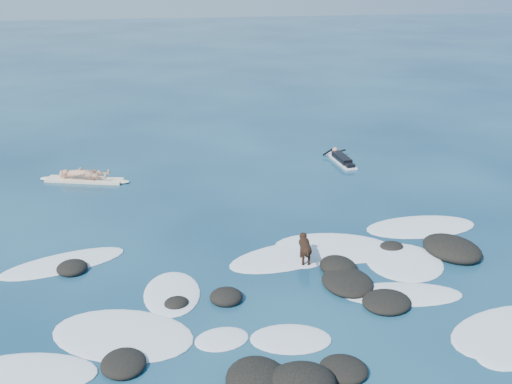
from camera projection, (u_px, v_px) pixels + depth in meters
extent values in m
plane|color=#0A2642|center=(266.00, 279.00, 15.15)|extent=(160.00, 160.00, 0.00)
ellipsoid|color=black|center=(338.00, 267.00, 15.58)|extent=(1.22, 1.33, 0.43)
ellipsoid|color=black|center=(259.00, 382.00, 11.24)|extent=(1.59, 1.77, 0.54)
ellipsoid|color=black|center=(123.00, 363.00, 11.85)|extent=(1.15, 1.20, 0.32)
ellipsoid|color=black|center=(72.00, 268.00, 15.56)|extent=(1.07, 1.08, 0.34)
ellipsoid|color=black|center=(452.00, 249.00, 16.49)|extent=(2.03, 2.23, 0.56)
ellipsoid|color=black|center=(226.00, 297.00, 14.19)|extent=(0.97, 0.93, 0.37)
ellipsoid|color=black|center=(343.00, 369.00, 11.68)|extent=(1.31, 1.27, 0.31)
ellipsoid|color=black|center=(347.00, 282.00, 14.87)|extent=(1.43, 1.65, 0.35)
ellipsoid|color=black|center=(392.00, 246.00, 16.80)|extent=(0.71, 0.59, 0.23)
ellipsoid|color=black|center=(176.00, 303.00, 13.98)|extent=(0.69, 0.63, 0.26)
ellipsoid|color=black|center=(387.00, 302.00, 13.99)|extent=(1.45, 1.35, 0.34)
ellipsoid|color=white|center=(63.00, 263.00, 15.95)|extent=(3.67, 2.27, 0.12)
ellipsoid|color=white|center=(402.00, 294.00, 14.46)|extent=(3.27, 1.68, 0.12)
ellipsoid|color=white|center=(291.00, 256.00, 16.36)|extent=(4.04, 2.44, 0.12)
ellipsoid|color=white|center=(172.00, 293.00, 14.50)|extent=(1.50, 2.24, 0.12)
ellipsoid|color=white|center=(222.00, 339.00, 12.73)|extent=(1.34, 1.05, 0.12)
ellipsoid|color=white|center=(504.00, 354.00, 12.24)|extent=(1.71, 1.47, 0.12)
ellipsoid|color=white|center=(29.00, 373.00, 11.68)|extent=(3.05, 1.84, 0.12)
ellipsoid|color=white|center=(123.00, 335.00, 12.88)|extent=(3.82, 3.08, 0.12)
ellipsoid|color=white|center=(404.00, 262.00, 16.03)|extent=(2.77, 2.86, 0.12)
ellipsoid|color=white|center=(421.00, 227.00, 18.17)|extent=(3.68, 1.71, 0.12)
ellipsoid|color=white|center=(119.00, 326.00, 13.17)|extent=(1.79, 1.26, 0.12)
ellipsoid|color=white|center=(335.00, 248.00, 16.82)|extent=(3.93, 2.75, 0.12)
ellipsoid|color=white|center=(291.00, 339.00, 12.73)|extent=(2.00, 1.43, 0.12)
ellipsoid|color=white|center=(304.00, 261.00, 16.09)|extent=(1.10, 0.90, 0.12)
cube|color=#FEEECB|center=(85.00, 180.00, 21.97)|extent=(3.03, 1.43, 0.10)
ellipsoid|color=#FEEECB|center=(122.00, 182.00, 21.82)|extent=(0.67, 0.49, 0.11)
ellipsoid|color=#FEEECB|center=(48.00, 179.00, 22.12)|extent=(0.67, 0.49, 0.11)
imported|color=tan|center=(82.00, 155.00, 21.59)|extent=(0.64, 0.81, 1.93)
cube|color=white|center=(342.00, 161.00, 24.08)|extent=(0.67, 2.21, 0.08)
ellipsoid|color=white|center=(332.00, 154.00, 25.06)|extent=(0.30, 0.49, 0.08)
cube|color=black|center=(342.00, 158.00, 24.02)|extent=(0.50, 1.37, 0.22)
sphere|color=tan|center=(335.00, 150.00, 24.67)|extent=(0.25, 0.25, 0.23)
cylinder|color=black|center=(328.00, 152.00, 24.79)|extent=(0.53, 0.33, 0.25)
cylinder|color=black|center=(340.00, 151.00, 24.92)|extent=(0.55, 0.26, 0.25)
cube|color=black|center=(349.00, 164.00, 23.37)|extent=(0.38, 0.57, 0.14)
cylinder|color=black|center=(305.00, 247.00, 15.81)|extent=(0.35, 0.63, 0.29)
sphere|color=black|center=(304.00, 242.00, 16.06)|extent=(0.34, 0.34, 0.30)
sphere|color=black|center=(307.00, 251.00, 15.56)|extent=(0.30, 0.30, 0.27)
sphere|color=black|center=(303.00, 236.00, 16.19)|extent=(0.24, 0.24, 0.22)
cone|color=black|center=(302.00, 235.00, 16.31)|extent=(0.13, 0.15, 0.11)
cone|color=black|center=(301.00, 234.00, 16.14)|extent=(0.11, 0.08, 0.11)
cone|color=black|center=(305.00, 234.00, 16.15)|extent=(0.11, 0.08, 0.11)
cylinder|color=black|center=(301.00, 253.00, 16.12)|extent=(0.08, 0.08, 0.39)
cylinder|color=black|center=(307.00, 253.00, 16.13)|extent=(0.08, 0.08, 0.39)
cylinder|color=black|center=(303.00, 260.00, 15.73)|extent=(0.08, 0.08, 0.39)
cylinder|color=black|center=(309.00, 260.00, 15.74)|extent=(0.08, 0.08, 0.39)
cylinder|color=black|center=(308.00, 252.00, 15.42)|extent=(0.08, 0.29, 0.17)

